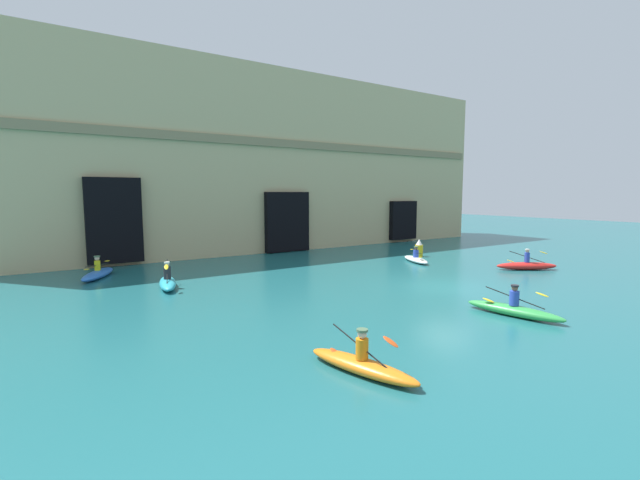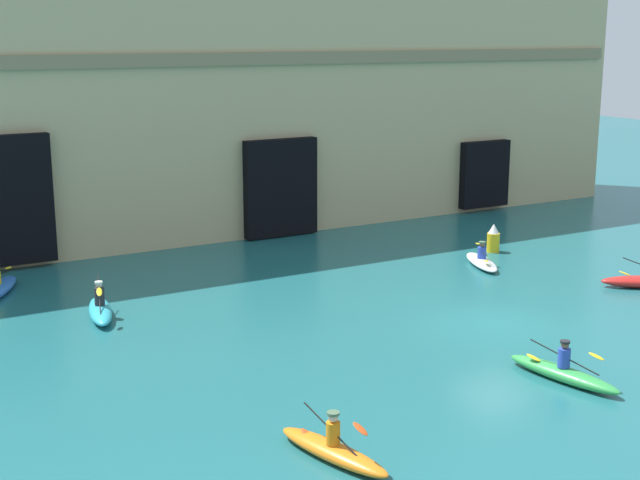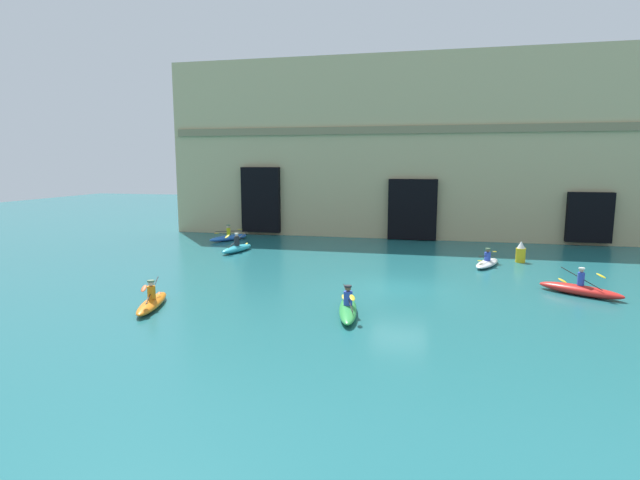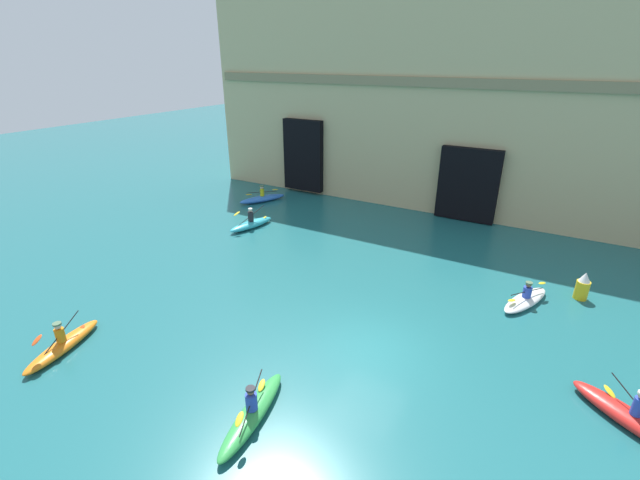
% 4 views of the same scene
% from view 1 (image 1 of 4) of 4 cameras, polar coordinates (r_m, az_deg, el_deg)
% --- Properties ---
extents(ground_plane, '(120.00, 120.00, 0.00)m').
position_cam_1_polar(ground_plane, '(21.03, 16.18, -6.09)').
color(ground_plane, '#1E6066').
extents(cliff_bluff, '(39.53, 7.37, 13.53)m').
position_cam_1_polar(cliff_bluff, '(35.64, -6.48, 9.96)').
color(cliff_bluff, tan).
rests_on(cliff_bluff, ground).
extents(kayak_orange, '(1.44, 3.28, 1.12)m').
position_cam_1_polar(kayak_orange, '(10.96, 5.60, -16.15)').
color(kayak_orange, orange).
rests_on(kayak_orange, ground).
extents(kayak_red, '(3.34, 2.54, 1.21)m').
position_cam_1_polar(kayak_red, '(27.48, 25.84, -3.07)').
color(kayak_red, red).
rests_on(kayak_red, ground).
extents(kayak_white, '(1.86, 3.11, 1.01)m').
position_cam_1_polar(kayak_white, '(28.15, 12.65, -2.48)').
color(kayak_white, white).
rests_on(kayak_white, ground).
extents(kayak_blue, '(2.32, 3.38, 1.17)m').
position_cam_1_polar(kayak_blue, '(25.14, -27.50, -3.99)').
color(kayak_blue, blue).
rests_on(kayak_blue, ground).
extents(kayak_green, '(1.21, 3.55, 1.14)m').
position_cam_1_polar(kayak_green, '(17.08, 24.42, -8.42)').
color(kayak_green, green).
rests_on(kayak_green, ground).
extents(kayak_cyan, '(1.37, 3.13, 1.25)m').
position_cam_1_polar(kayak_cyan, '(21.29, -19.66, -5.33)').
color(kayak_cyan, '#33B2C6').
rests_on(kayak_cyan, ground).
extents(marker_buoy, '(0.54, 0.54, 1.23)m').
position_cam_1_polar(marker_buoy, '(30.62, 13.06, -1.09)').
color(marker_buoy, yellow).
rests_on(marker_buoy, ground).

